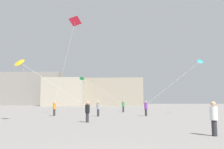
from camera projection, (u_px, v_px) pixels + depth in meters
The scene contains 13 objects.
person_in_orange at pixel (54, 108), 27.24m from camera, with size 0.37×0.37×1.70m.
person_in_purple at pixel (146, 108), 26.86m from camera, with size 0.38×0.38×1.76m.
person_in_black at pixel (87, 111), 18.89m from camera, with size 0.37×0.37×1.69m.
person_in_white at pixel (214, 117), 11.54m from camera, with size 0.37×0.37×1.71m.
person_in_grey at pixel (98, 108), 26.34m from camera, with size 0.38×0.38×1.75m.
person_in_green at pixel (123, 106), 36.30m from camera, with size 0.40×0.40×1.85m.
kite_amber_diamond at pixel (20, 63), 20.33m from camera, with size 6.80×1.35×4.22m.
kite_cyan_diamond at pixel (199, 62), 30.82m from camera, with size 8.19×3.97×6.05m.
kite_emerald_diamond at pixel (82, 79), 41.23m from camera, with size 7.75×4.74×4.77m.
kite_crimson_delta at pixel (75, 22), 29.79m from camera, with size 2.71×2.21×11.13m.
building_left_hall at pixel (31, 89), 99.30m from camera, with size 26.49×8.40×13.85m.
building_centre_hall at pixel (64, 92), 84.49m from camera, with size 14.73×10.82×9.99m.
building_right_hall at pixel (114, 92), 96.04m from camera, with size 23.91×17.37×10.71m.
Camera 1 is at (0.76, -5.34, 1.72)m, focal length 37.15 mm.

